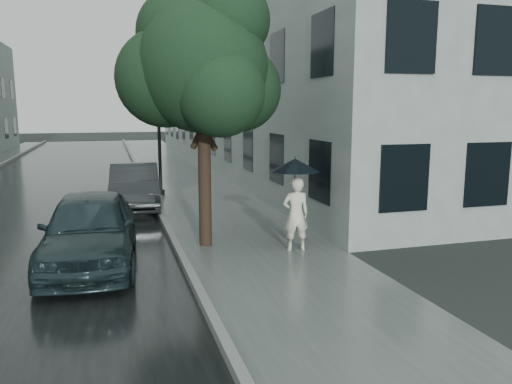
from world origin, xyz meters
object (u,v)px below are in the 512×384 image
object	(u,v)px
lamp_post	(154,110)
car_near	(90,229)
street_tree	(202,66)
pedestrian	(296,214)
car_far	(135,186)

from	to	relation	value
lamp_post	car_near	distance (m)	8.47
street_tree	car_near	xyz separation A→B (m)	(-2.48, -0.95, -3.29)
pedestrian	street_tree	bearing A→B (deg)	-26.30
car_near	car_far	distance (m)	5.91
street_tree	lamp_post	xyz separation A→B (m)	(-0.46, 6.94, -0.97)
car_near	pedestrian	bearing A→B (deg)	1.08
pedestrian	lamp_post	distance (m)	8.67
lamp_post	car_far	xyz separation A→B (m)	(-0.87, -2.10, -2.37)
street_tree	lamp_post	bearing A→B (deg)	93.77
pedestrian	lamp_post	world-z (taller)	lamp_post
car_far	lamp_post	bearing A→B (deg)	70.38
pedestrian	car_far	bearing A→B (deg)	-57.08
pedestrian	car_far	distance (m)	6.74
pedestrian	car_near	distance (m)	4.31
street_tree	car_far	size ratio (longest dim) A/B	1.40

